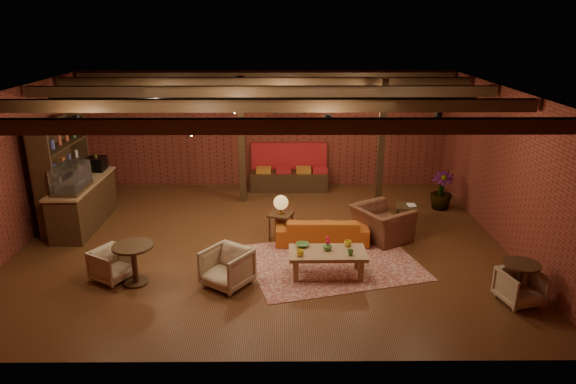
{
  "coord_description": "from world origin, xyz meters",
  "views": [
    {
      "loc": [
        0.47,
        -10.0,
        4.55
      ],
      "look_at": [
        0.55,
        0.2,
        1.06
      ],
      "focal_mm": 32.0,
      "sensor_mm": 36.0,
      "label": 1
    }
  ],
  "objects_px": {
    "armchair_b": "(227,266)",
    "plant_tall": "(445,153)",
    "coffee_table": "(327,254)",
    "round_table_left": "(134,258)",
    "sofa": "(322,230)",
    "side_table_book": "(407,207)",
    "armchair_right": "(382,218)",
    "armchair_far": "(521,285)",
    "armchair_a": "(112,263)",
    "round_table_right": "(520,276)",
    "side_table_lamp": "(281,206)"
  },
  "relations": [
    {
      "from": "armchair_a",
      "to": "armchair_far",
      "type": "relative_size",
      "value": 1.01
    },
    {
      "from": "armchair_a",
      "to": "round_table_right",
      "type": "bearing_deg",
      "value": -65.34
    },
    {
      "from": "sofa",
      "to": "coffee_table",
      "type": "distance_m",
      "value": 1.48
    },
    {
      "from": "round_table_right",
      "to": "armchair_a",
      "type": "bearing_deg",
      "value": 173.48
    },
    {
      "from": "armchair_right",
      "to": "plant_tall",
      "type": "distance_m",
      "value": 2.75
    },
    {
      "from": "side_table_lamp",
      "to": "armchair_far",
      "type": "bearing_deg",
      "value": -33.67
    },
    {
      "from": "round_table_left",
      "to": "side_table_book",
      "type": "xyz_separation_m",
      "value": [
        5.43,
        2.51,
        -0.0
      ]
    },
    {
      "from": "round_table_right",
      "to": "coffee_table",
      "type": "bearing_deg",
      "value": 163.55
    },
    {
      "from": "side_table_book",
      "to": "plant_tall",
      "type": "height_order",
      "value": "plant_tall"
    },
    {
      "from": "side_table_lamp",
      "to": "coffee_table",
      "type": "bearing_deg",
      "value": -63.04
    },
    {
      "from": "sofa",
      "to": "armchair_a",
      "type": "bearing_deg",
      "value": 23.01
    },
    {
      "from": "round_table_left",
      "to": "round_table_right",
      "type": "height_order",
      "value": "round_table_left"
    },
    {
      "from": "coffee_table",
      "to": "armchair_b",
      "type": "relative_size",
      "value": 1.86
    },
    {
      "from": "plant_tall",
      "to": "round_table_right",
      "type": "bearing_deg",
      "value": -89.48
    },
    {
      "from": "armchair_far",
      "to": "sofa",
      "type": "bearing_deg",
      "value": 128.07
    },
    {
      "from": "armchair_a",
      "to": "armchair_far",
      "type": "height_order",
      "value": "armchair_a"
    },
    {
      "from": "coffee_table",
      "to": "side_table_lamp",
      "type": "bearing_deg",
      "value": 116.96
    },
    {
      "from": "sofa",
      "to": "round_table_right",
      "type": "height_order",
      "value": "round_table_right"
    },
    {
      "from": "armchair_far",
      "to": "side_table_book",
      "type": "bearing_deg",
      "value": 96.27
    },
    {
      "from": "side_table_book",
      "to": "armchair_far",
      "type": "relative_size",
      "value": 0.94
    },
    {
      "from": "coffee_table",
      "to": "round_table_left",
      "type": "relative_size",
      "value": 1.89
    },
    {
      "from": "armchair_a",
      "to": "plant_tall",
      "type": "height_order",
      "value": "plant_tall"
    },
    {
      "from": "side_table_lamp",
      "to": "round_table_right",
      "type": "xyz_separation_m",
      "value": [
        4.0,
        -2.6,
        -0.28
      ]
    },
    {
      "from": "armchair_b",
      "to": "coffee_table",
      "type": "bearing_deg",
      "value": 46.79
    },
    {
      "from": "coffee_table",
      "to": "side_table_book",
      "type": "height_order",
      "value": "coffee_table"
    },
    {
      "from": "sofa",
      "to": "side_table_lamp",
      "type": "xyz_separation_m",
      "value": [
        -0.87,
        0.2,
        0.47
      ]
    },
    {
      "from": "plant_tall",
      "to": "armchair_far",
      "type": "bearing_deg",
      "value": -89.48
    },
    {
      "from": "round_table_left",
      "to": "plant_tall",
      "type": "distance_m",
      "value": 7.62
    },
    {
      "from": "coffee_table",
      "to": "armchair_right",
      "type": "distance_m",
      "value": 2.08
    },
    {
      "from": "sofa",
      "to": "armchair_right",
      "type": "relative_size",
      "value": 1.73
    },
    {
      "from": "coffee_table",
      "to": "armchair_far",
      "type": "relative_size",
      "value": 2.2
    },
    {
      "from": "armchair_b",
      "to": "sofa",
      "type": "bearing_deg",
      "value": 80.68
    },
    {
      "from": "coffee_table",
      "to": "side_table_book",
      "type": "distance_m",
      "value": 2.98
    },
    {
      "from": "side_table_lamp",
      "to": "armchair_far",
      "type": "height_order",
      "value": "side_table_lamp"
    },
    {
      "from": "sofa",
      "to": "side_table_book",
      "type": "xyz_separation_m",
      "value": [
        1.97,
        0.75,
        0.22
      ]
    },
    {
      "from": "armchair_b",
      "to": "side_table_book",
      "type": "bearing_deg",
      "value": 69.61
    },
    {
      "from": "side_table_lamp",
      "to": "armchair_right",
      "type": "bearing_deg",
      "value": -1.32
    },
    {
      "from": "armchair_b",
      "to": "plant_tall",
      "type": "distance_m",
      "value": 6.32
    },
    {
      "from": "armchair_right",
      "to": "round_table_right",
      "type": "distance_m",
      "value": 3.15
    },
    {
      "from": "armchair_b",
      "to": "side_table_book",
      "type": "height_order",
      "value": "armchair_b"
    },
    {
      "from": "sofa",
      "to": "armchair_far",
      "type": "height_order",
      "value": "armchair_far"
    },
    {
      "from": "round_table_left",
      "to": "armchair_right",
      "type": "xyz_separation_m",
      "value": [
        4.75,
        1.91,
        -0.02
      ]
    },
    {
      "from": "armchair_a",
      "to": "armchair_right",
      "type": "distance_m",
      "value": 5.5
    },
    {
      "from": "armchair_right",
      "to": "sofa",
      "type": "bearing_deg",
      "value": 65.63
    },
    {
      "from": "coffee_table",
      "to": "side_table_book",
      "type": "bearing_deg",
      "value": 48.24
    },
    {
      "from": "sofa",
      "to": "armchair_far",
      "type": "xyz_separation_m",
      "value": [
        3.14,
        -2.47,
        0.04
      ]
    },
    {
      "from": "coffee_table",
      "to": "armchair_b",
      "type": "distance_m",
      "value": 1.83
    },
    {
      "from": "coffee_table",
      "to": "armchair_a",
      "type": "xyz_separation_m",
      "value": [
        -3.9,
        -0.12,
        -0.1
      ]
    },
    {
      "from": "sofa",
      "to": "round_table_left",
      "type": "height_order",
      "value": "round_table_left"
    },
    {
      "from": "side_table_book",
      "to": "plant_tall",
      "type": "xyz_separation_m",
      "value": [
        1.13,
        1.24,
        0.93
      ]
    }
  ]
}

